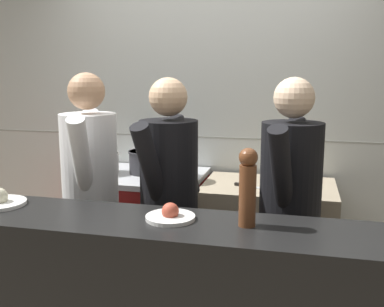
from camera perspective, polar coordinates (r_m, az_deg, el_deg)
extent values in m
cube|color=silver|center=(3.62, 2.75, 4.47)|extent=(8.00, 0.06, 2.60)
cube|color=gray|center=(3.60, 2.63, 2.04)|extent=(8.00, 0.00, 0.01)
cube|color=maroon|center=(3.56, -6.09, -10.04)|extent=(0.89, 0.70, 0.87)
cube|color=#B7BABF|center=(3.43, -6.24, -2.93)|extent=(0.91, 0.71, 0.04)
cube|color=#B7BABF|center=(3.25, -8.15, -10.95)|extent=(0.80, 0.03, 0.10)
cube|color=gray|center=(3.37, 9.53, -11.20)|extent=(0.93, 0.65, 0.88)
cylinder|color=beige|center=(3.49, -11.19, -1.22)|extent=(0.23, 0.23, 0.15)
cylinder|color=beige|center=(3.47, -11.23, -0.09)|extent=(0.25, 0.25, 0.01)
cylinder|color=#2D2D33|center=(3.43, -5.87, -1.09)|extent=(0.25, 0.25, 0.17)
cylinder|color=#2D2D33|center=(3.42, -5.90, 0.24)|extent=(0.27, 0.27, 0.01)
cylinder|color=#B7BABF|center=(3.28, -2.06, -1.38)|extent=(0.23, 0.23, 0.19)
cylinder|color=#B7BABF|center=(3.27, -2.07, 0.18)|extent=(0.24, 0.24, 0.01)
cube|color=#B7BABF|center=(3.11, 9.29, -4.45)|extent=(0.23, 0.10, 0.01)
cube|color=black|center=(3.17, 6.38, -3.97)|extent=(0.11, 0.05, 0.02)
cylinder|color=white|center=(2.06, -2.77, -8.11)|extent=(0.23, 0.23, 0.02)
sphere|color=#B24733|center=(2.05, -2.77, -7.33)|extent=(0.08, 0.08, 0.08)
cylinder|color=brown|center=(1.96, 7.05, -5.35)|extent=(0.07, 0.07, 0.27)
sphere|color=brown|center=(1.92, 7.17, -0.49)|extent=(0.08, 0.08, 0.08)
cube|color=black|center=(3.03, -12.31, -14.92)|extent=(0.33, 0.26, 0.78)
cylinder|color=white|center=(2.80, -12.87, -1.62)|extent=(0.42, 0.42, 0.65)
sphere|color=tan|center=(2.75, -13.26, 7.71)|extent=(0.22, 0.22, 0.22)
cylinder|color=white|center=(2.98, -12.19, 0.61)|extent=(0.18, 0.34, 0.54)
cylinder|color=white|center=(2.60, -13.79, -0.91)|extent=(0.18, 0.34, 0.54)
cube|color=black|center=(2.83, -2.81, -16.74)|extent=(0.32, 0.24, 0.77)
cylinder|color=black|center=(2.59, -2.95, -2.77)|extent=(0.40, 0.40, 0.64)
sphere|color=#D8AD84|center=(2.52, -3.04, 7.19)|extent=(0.22, 0.22, 0.22)
cylinder|color=black|center=(2.74, -1.01, -0.40)|extent=(0.16, 0.33, 0.53)
cylinder|color=black|center=(2.40, -5.20, -2.01)|extent=(0.16, 0.33, 0.53)
cube|color=black|center=(2.76, 11.82, -17.67)|extent=(0.32, 0.24, 0.77)
cylinder|color=black|center=(2.51, 12.42, -3.35)|extent=(0.40, 0.40, 0.64)
sphere|color=beige|center=(2.45, 12.84, 6.92)|extent=(0.22, 0.22, 0.22)
cylinder|color=black|center=(2.68, 13.48, -0.87)|extent=(0.17, 0.33, 0.53)
cylinder|color=black|center=(2.31, 11.34, -2.63)|extent=(0.17, 0.33, 0.53)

